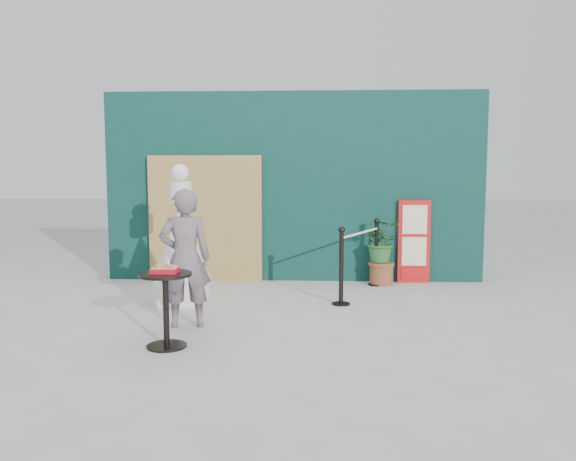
# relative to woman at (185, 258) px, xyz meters

# --- Properties ---
(ground) EXTENTS (60.00, 60.00, 0.00)m
(ground) POSITION_rel_woman_xyz_m (1.11, -0.27, -0.78)
(ground) COLOR #ADAAA5
(ground) RESTS_ON ground
(back_wall) EXTENTS (6.00, 0.30, 3.00)m
(back_wall) POSITION_rel_woman_xyz_m (1.11, 2.88, 0.72)
(back_wall) COLOR #0B322E
(back_wall) RESTS_ON ground
(bamboo_fence) EXTENTS (1.80, 0.08, 2.00)m
(bamboo_fence) POSITION_rel_woman_xyz_m (-0.29, 2.67, 0.22)
(bamboo_fence) COLOR tan
(bamboo_fence) RESTS_ON ground
(woman) EXTENTS (0.64, 0.49, 1.56)m
(woman) POSITION_rel_woman_xyz_m (0.00, 0.00, 0.00)
(woman) COLOR slate
(woman) RESTS_ON ground
(menu_board) EXTENTS (0.50, 0.07, 1.30)m
(menu_board) POSITION_rel_woman_xyz_m (3.01, 2.68, -0.13)
(menu_board) COLOR red
(menu_board) RESTS_ON ground
(statue) EXTENTS (0.72, 0.72, 1.84)m
(statue) POSITION_rel_woman_xyz_m (-0.31, 1.13, -0.03)
(statue) COLOR white
(statue) RESTS_ON ground
(cafe_table) EXTENTS (0.52, 0.52, 0.75)m
(cafe_table) POSITION_rel_woman_xyz_m (-0.02, -0.76, -0.28)
(cafe_table) COLOR black
(cafe_table) RESTS_ON ground
(food_basket) EXTENTS (0.26, 0.19, 0.11)m
(food_basket) POSITION_rel_woman_xyz_m (-0.02, -0.75, 0.01)
(food_basket) COLOR #B71327
(food_basket) RESTS_ON cafe_table
(planter) EXTENTS (0.59, 0.51, 1.00)m
(planter) POSITION_rel_woman_xyz_m (2.48, 2.49, -0.20)
(planter) COLOR brown
(planter) RESTS_ON ground
(stanchion_barrier) EXTENTS (0.84, 1.54, 1.03)m
(stanchion_barrier) POSITION_rel_woman_xyz_m (2.10, 1.78, -0.29)
(stanchion_barrier) COLOR black
(stanchion_barrier) RESTS_ON ground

